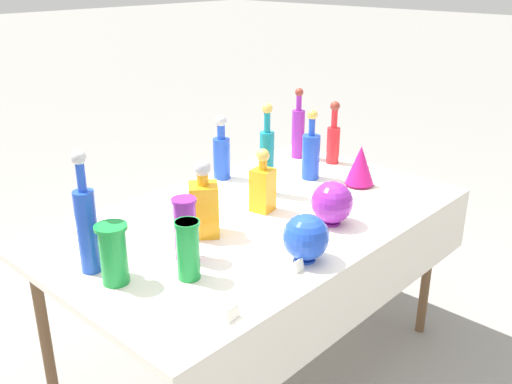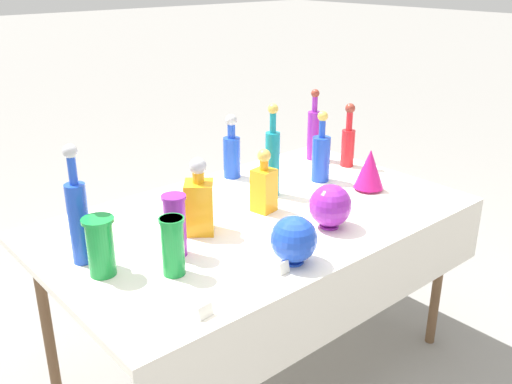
% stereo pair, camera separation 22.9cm
% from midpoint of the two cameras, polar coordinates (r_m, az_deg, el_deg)
% --- Properties ---
extents(ground_plane, '(40.00, 40.00, 0.00)m').
position_cam_midpoint_polar(ground_plane, '(2.73, -2.51, -17.06)').
color(ground_plane, gray).
extents(display_table, '(1.73, 1.04, 0.76)m').
position_cam_midpoint_polar(display_table, '(2.33, -2.24, -3.85)').
color(display_table, white).
rests_on(display_table, ground).
extents(tall_bottle_0, '(0.08, 0.08, 0.31)m').
position_cam_midpoint_polar(tall_bottle_0, '(2.69, -5.90, 3.85)').
color(tall_bottle_0, blue).
rests_on(tall_bottle_0, display_table).
extents(tall_bottle_1, '(0.07, 0.07, 0.37)m').
position_cam_midpoint_polar(tall_bottle_1, '(2.98, 2.04, 6.18)').
color(tall_bottle_1, purple).
rests_on(tall_bottle_1, display_table).
extents(tall_bottle_2, '(0.07, 0.07, 0.42)m').
position_cam_midpoint_polar(tall_bottle_2, '(1.96, -19.82, -3.12)').
color(tall_bottle_2, blue).
rests_on(tall_bottle_2, display_table).
extents(tall_bottle_3, '(0.08, 0.08, 0.33)m').
position_cam_midpoint_polar(tall_bottle_3, '(2.68, 3.09, 3.88)').
color(tall_bottle_3, blue).
rests_on(tall_bottle_3, display_table).
extents(tall_bottle_4, '(0.07, 0.07, 0.32)m').
position_cam_midpoint_polar(tall_bottle_4, '(2.90, 5.52, 5.30)').
color(tall_bottle_4, red).
rests_on(tall_bottle_4, display_table).
extents(tall_bottle_5, '(0.06, 0.06, 0.41)m').
position_cam_midpoint_polar(tall_bottle_5, '(2.47, -1.55, 3.40)').
color(tall_bottle_5, teal).
rests_on(tall_bottle_5, display_table).
extents(square_decanter_0, '(0.10, 0.10, 0.27)m').
position_cam_midpoint_polar(square_decanter_0, '(2.32, -2.13, 0.61)').
color(square_decanter_0, orange).
rests_on(square_decanter_0, display_table).
extents(square_decanter_1, '(0.15, 0.15, 0.30)m').
position_cam_midpoint_polar(square_decanter_1, '(2.13, -8.32, -1.35)').
color(square_decanter_1, orange).
rests_on(square_decanter_1, display_table).
extents(slender_vase_0, '(0.09, 0.09, 0.22)m').
position_cam_midpoint_polar(slender_vase_0, '(1.97, -10.43, -3.57)').
color(slender_vase_0, purple).
rests_on(slender_vase_0, display_table).
extents(slender_vase_1, '(0.08, 0.08, 0.20)m').
position_cam_midpoint_polar(slender_vase_1, '(1.85, -10.35, -5.65)').
color(slender_vase_1, '#198C38').
rests_on(slender_vase_1, display_table).
extents(slender_vase_2, '(0.11, 0.11, 0.20)m').
position_cam_midpoint_polar(slender_vase_2, '(1.89, -17.50, -5.85)').
color(slender_vase_2, '#198C38').
rests_on(slender_vase_2, display_table).
extents(fluted_vase_0, '(0.14, 0.14, 0.19)m').
position_cam_midpoint_polar(fluted_vase_0, '(2.62, 7.95, 2.63)').
color(fluted_vase_0, '#C61972').
rests_on(fluted_vase_0, display_table).
extents(round_bowl_0, '(0.17, 0.17, 0.17)m').
position_cam_midpoint_polar(round_bowl_0, '(2.22, 4.71, -1.11)').
color(round_bowl_0, purple).
rests_on(round_bowl_0, display_table).
extents(round_bowl_1, '(0.16, 0.16, 0.17)m').
position_cam_midpoint_polar(round_bowl_1, '(1.94, 1.65, -4.62)').
color(round_bowl_1, blue).
rests_on(round_bowl_1, display_table).
extents(price_tag_left, '(0.06, 0.02, 0.04)m').
position_cam_midpoint_polar(price_tag_left, '(1.68, -6.37, -12.11)').
color(price_tag_left, white).
rests_on(price_tag_left, display_table).
extents(price_tag_center, '(0.05, 0.02, 0.04)m').
position_cam_midpoint_polar(price_tag_center, '(1.90, 0.88, -7.49)').
color(price_tag_center, white).
rests_on(price_tag_center, display_table).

